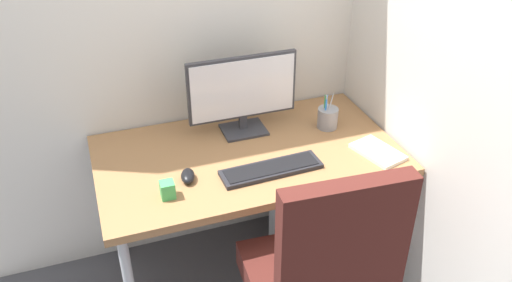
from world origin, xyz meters
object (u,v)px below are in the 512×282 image
(monitor, at_px, (243,92))
(keyboard, at_px, (271,169))
(mouse, at_px, (188,176))
(office_chair, at_px, (321,277))
(desk_clamp_accessory, at_px, (167,190))
(pen_holder, at_px, (328,118))
(filing_cabinet, at_px, (322,219))
(notebook, at_px, (378,152))

(monitor, bearing_deg, keyboard, -89.12)
(mouse, bearing_deg, office_chair, -42.35)
(desk_clamp_accessory, bearing_deg, office_chair, -43.36)
(monitor, xyz_separation_m, pen_holder, (0.39, -0.11, -0.15))
(mouse, bearing_deg, keyboard, 3.75)
(office_chair, xyz_separation_m, monitor, (-0.03, 0.84, 0.38))
(pen_holder, relative_size, desk_clamp_accessory, 2.57)
(desk_clamp_accessory, bearing_deg, keyboard, 3.70)
(filing_cabinet, distance_m, desk_clamp_accessory, 0.94)
(filing_cabinet, xyz_separation_m, notebook, (0.16, -0.16, 0.47))
(filing_cabinet, xyz_separation_m, monitor, (-0.34, 0.24, 0.67))
(keyboard, xyz_separation_m, pen_holder, (0.39, 0.26, 0.04))
(keyboard, distance_m, notebook, 0.50)
(monitor, relative_size, notebook, 2.25)
(monitor, bearing_deg, desk_clamp_accessory, -138.35)
(monitor, distance_m, desk_clamp_accessory, 0.62)
(monitor, relative_size, keyboard, 1.17)
(filing_cabinet, relative_size, desk_clamp_accessory, 8.23)
(pen_holder, distance_m, notebook, 0.31)
(mouse, distance_m, notebook, 0.85)
(filing_cabinet, relative_size, keyboard, 1.31)
(monitor, distance_m, keyboard, 0.41)
(monitor, bearing_deg, notebook, -38.21)
(office_chair, xyz_separation_m, desk_clamp_accessory, (-0.47, 0.44, 0.21))
(filing_cabinet, xyz_separation_m, pen_holder, (0.05, 0.13, 0.51))
(office_chair, height_order, desk_clamp_accessory, office_chair)
(office_chair, relative_size, keyboard, 2.53)
(office_chair, height_order, mouse, office_chair)
(keyboard, relative_size, notebook, 1.92)
(office_chair, distance_m, desk_clamp_accessory, 0.68)
(monitor, bearing_deg, office_chair, -88.15)
(pen_holder, height_order, notebook, pen_holder)
(monitor, relative_size, mouse, 5.19)
(keyboard, xyz_separation_m, notebook, (0.50, -0.03, -0.00))
(office_chair, distance_m, monitor, 0.92)
(filing_cabinet, relative_size, notebook, 2.51)
(filing_cabinet, distance_m, mouse, 0.84)
(mouse, xyz_separation_m, notebook, (0.85, -0.09, -0.01))
(keyboard, bearing_deg, filing_cabinet, 21.32)
(filing_cabinet, bearing_deg, keyboard, -158.68)
(filing_cabinet, height_order, monitor, monitor)
(pen_holder, bearing_deg, desk_clamp_accessory, -161.10)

